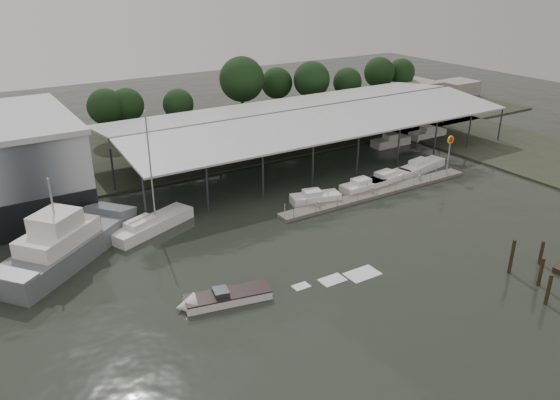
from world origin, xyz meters
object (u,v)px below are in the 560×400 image
shell_fuel_sign (450,148)px  speedboat_underway (220,299)px  grey_trawler (68,243)px  white_sailboat (151,225)px

shell_fuel_sign → speedboat_underway: (-38.91, -10.91, -3.53)m
shell_fuel_sign → grey_trawler: bearing=175.7°
grey_trawler → shell_fuel_sign: bearing=-43.1°
shell_fuel_sign → grey_trawler: (-47.67, 3.55, -2.35)m
shell_fuel_sign → white_sailboat: 39.46m
speedboat_underway → white_sailboat: bearing=-77.9°
shell_fuel_sign → white_sailboat: size_ratio=0.43×
speedboat_underway → shell_fuel_sign: bearing=-152.5°
grey_trawler → speedboat_underway: size_ratio=0.84×
shell_fuel_sign → grey_trawler: 47.86m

